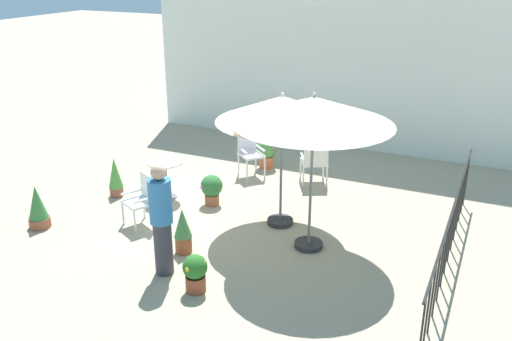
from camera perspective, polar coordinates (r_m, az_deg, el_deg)
name	(u,v)px	position (r m, az deg, el deg)	size (l,w,h in m)	color
ground_plane	(250,226)	(9.35, -0.67, -5.68)	(60.00, 60.00, 0.00)	tan
villa_facade	(340,61)	(13.03, 8.60, 11.10)	(9.36, 0.30, 4.00)	white
terrace_railing	(452,225)	(8.32, 19.47, -5.31)	(0.03, 5.20, 1.01)	black
patio_umbrella_0	(282,110)	(8.73, 2.71, 6.24)	(2.12, 2.12, 2.26)	#2D2D2D
patio_umbrella_1	(314,112)	(7.93, 5.95, 6.04)	(2.33, 2.33, 2.45)	#2D2D2D
cafe_table_0	(165,173)	(10.33, -9.31, -0.23)	(0.68, 0.68, 0.73)	silver
patio_chair_0	(315,161)	(10.90, 6.05, 1.00)	(0.66, 0.65, 0.84)	silver
patio_chair_1	(142,197)	(9.38, -11.60, -2.68)	(0.61, 0.59, 0.87)	white
patio_chair_2	(250,150)	(11.25, -0.66, 2.13)	(0.64, 0.63, 0.97)	white
potted_plant_0	(212,188)	(10.03, -4.60, -1.82)	(0.40, 0.40, 0.57)	#A65B39
potted_plant_1	(38,208)	(9.84, -21.55, -3.58)	(0.35, 0.35, 0.74)	brown
potted_plant_2	(195,272)	(7.55, -6.27, -10.33)	(0.34, 0.34, 0.54)	brown
potted_plant_3	(115,177)	(10.66, -14.28, -0.64)	(0.27, 0.27, 0.76)	brown
potted_plant_4	(183,230)	(8.46, -7.53, -6.08)	(0.28, 0.28, 0.73)	brown
potted_plant_5	(267,151)	(11.74, 1.10, 2.05)	(0.45, 0.45, 0.66)	#D0693B
standing_person	(161,219)	(7.76, -9.70, -4.93)	(0.42, 0.42, 1.65)	#33333D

